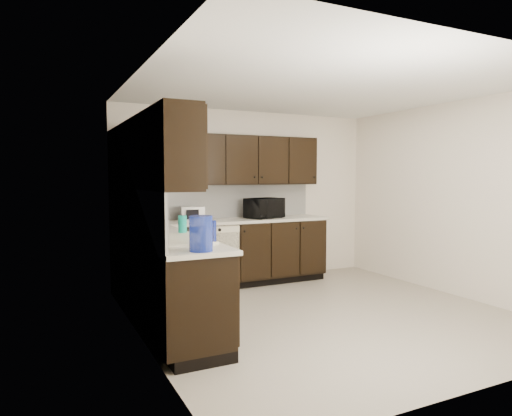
{
  "coord_description": "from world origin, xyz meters",
  "views": [
    {
      "loc": [
        -2.88,
        -4.16,
        1.54
      ],
      "look_at": [
        -0.55,
        0.6,
        1.17
      ],
      "focal_mm": 32.0,
      "sensor_mm": 36.0,
      "label": 1
    }
  ],
  "objects_px": {
    "toaster_oven": "(192,214)",
    "storage_bin": "(143,219)",
    "microwave": "(264,208)",
    "sink": "(177,247)",
    "blue_pitcher": "(201,234)"
  },
  "relations": [
    {
      "from": "toaster_oven",
      "to": "storage_bin",
      "type": "xyz_separation_m",
      "value": [
        -0.75,
        -0.38,
        -0.01
      ]
    },
    {
      "from": "toaster_oven",
      "to": "blue_pitcher",
      "type": "distance_m",
      "value": 2.54
    },
    {
      "from": "toaster_oven",
      "to": "blue_pitcher",
      "type": "xyz_separation_m",
      "value": [
        -0.73,
        -2.43,
        0.05
      ]
    },
    {
      "from": "storage_bin",
      "to": "blue_pitcher",
      "type": "distance_m",
      "value": 2.05
    },
    {
      "from": "toaster_oven",
      "to": "storage_bin",
      "type": "height_order",
      "value": "toaster_oven"
    },
    {
      "from": "sink",
      "to": "microwave",
      "type": "distance_m",
      "value": 2.46
    },
    {
      "from": "microwave",
      "to": "toaster_oven",
      "type": "bearing_deg",
      "value": 157.19
    },
    {
      "from": "toaster_oven",
      "to": "storage_bin",
      "type": "bearing_deg",
      "value": -141.54
    },
    {
      "from": "sink",
      "to": "blue_pitcher",
      "type": "distance_m",
      "value": 0.72
    },
    {
      "from": "toaster_oven",
      "to": "sink",
      "type": "bearing_deg",
      "value": -101.37
    },
    {
      "from": "microwave",
      "to": "storage_bin",
      "type": "bearing_deg",
      "value": 170.84
    },
    {
      "from": "toaster_oven",
      "to": "storage_bin",
      "type": "distance_m",
      "value": 0.84
    },
    {
      "from": "toaster_oven",
      "to": "storage_bin",
      "type": "relative_size",
      "value": 0.69
    },
    {
      "from": "blue_pitcher",
      "to": "storage_bin",
      "type": "bearing_deg",
      "value": 99.85
    },
    {
      "from": "sink",
      "to": "toaster_oven",
      "type": "xyz_separation_m",
      "value": [
        0.73,
        1.75,
        0.16
      ]
    }
  ]
}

